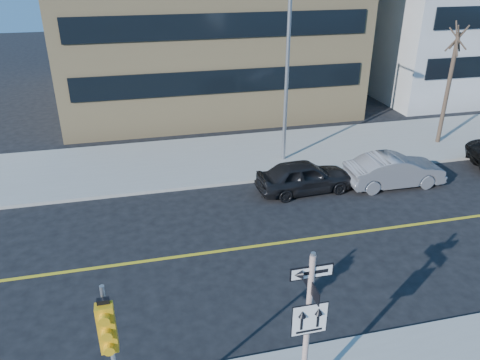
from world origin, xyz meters
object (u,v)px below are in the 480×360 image
object	(u,v)px
sign_pole	(308,323)
street_tree_west	(457,41)
parked_car_b	(394,170)
streetlight_a	(289,68)
parked_car_a	(304,176)
traffic_signal	(109,340)

from	to	relation	value
sign_pole	street_tree_west	world-z (taller)	street_tree_west
parked_car_b	streetlight_a	distance (m)	6.63
streetlight_a	sign_pole	bearing A→B (deg)	-106.77
parked_car_a	traffic_signal	bearing A→B (deg)	140.03
sign_pole	traffic_signal	world-z (taller)	sign_pole
sign_pole	street_tree_west	distance (m)	19.22
sign_pole	street_tree_west	xyz separation A→B (m)	(13.00, 13.81, 3.09)
street_tree_west	sign_pole	bearing A→B (deg)	-133.26
sign_pole	parked_car_b	distance (m)	12.77
sign_pole	street_tree_west	bearing A→B (deg)	46.74
traffic_signal	street_tree_west	bearing A→B (deg)	39.39
sign_pole	parked_car_b	size ratio (longest dim) A/B	0.92
streetlight_a	street_tree_west	xyz separation A→B (m)	(9.00, 0.54, 0.77)
streetlight_a	parked_car_b	bearing A→B (deg)	-40.90
sign_pole	parked_car_a	size ratio (longest dim) A/B	0.97
parked_car_a	parked_car_b	world-z (taller)	parked_car_b
sign_pole	parked_car_a	xyz separation A→B (m)	(3.85, 10.20, -1.72)
parked_car_b	streetlight_a	size ratio (longest dim) A/B	0.55
sign_pole	traffic_signal	size ratio (longest dim) A/B	1.02
street_tree_west	parked_car_b	bearing A→B (deg)	-141.52
parked_car_b	streetlight_a	world-z (taller)	streetlight_a
parked_car_b	sign_pole	bearing A→B (deg)	141.97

